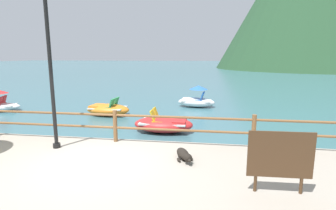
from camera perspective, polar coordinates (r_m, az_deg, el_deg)
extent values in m
plane|color=#3D6B75|center=(45.93, 5.26, 6.90)|extent=(200.00, 200.00, 0.00)
cylinder|color=brown|center=(8.06, -11.25, -4.44)|extent=(0.12, 0.12, 0.95)
cylinder|color=brown|center=(7.70, 17.89, -5.46)|extent=(0.12, 0.12, 0.95)
cylinder|color=brown|center=(7.98, -11.34, -2.13)|extent=(23.80, 0.07, 0.07)
cylinder|color=brown|center=(8.07, -11.24, -4.76)|extent=(23.80, 0.07, 0.07)
cylinder|color=black|center=(7.75, -23.82, 6.32)|extent=(0.10, 0.10, 4.16)
cylinder|color=black|center=(8.12, -22.75, -8.00)|extent=(0.20, 0.20, 0.12)
cube|color=silver|center=(5.36, 22.95, -9.74)|extent=(1.10, 0.08, 0.80)
cube|color=#4C331E|center=(5.35, 23.00, -9.80)|extent=(1.18, 0.07, 0.88)
cylinder|color=#4C331E|center=(5.48, 18.21, -15.48)|extent=(0.06, 0.06, 0.35)
cylinder|color=#4C331E|center=(5.71, 26.64, -15.05)|extent=(0.06, 0.06, 0.35)
ellipsoid|color=black|center=(6.75, 3.22, -10.41)|extent=(0.49, 0.69, 0.24)
sphere|color=black|center=(6.40, 4.30, -11.24)|extent=(0.20, 0.20, 0.20)
ellipsoid|color=black|center=(6.31, 4.63, -11.77)|extent=(0.12, 0.14, 0.08)
cylinder|color=black|center=(7.16, 2.48, -9.82)|extent=(0.12, 0.22, 0.04)
ellipsoid|color=black|center=(6.59, 2.30, -11.67)|extent=(0.14, 0.21, 0.07)
ellipsoid|color=black|center=(6.68, 4.98, -11.38)|extent=(0.14, 0.21, 0.07)
ellipsoid|color=red|center=(10.37, -0.98, -4.19)|extent=(2.30, 1.32, 0.58)
cube|color=silver|center=(10.34, -0.98, -3.64)|extent=(1.79, 1.09, 0.06)
cube|color=yellow|center=(10.10, -2.18, -3.58)|extent=(0.40, 0.40, 0.08)
cube|color=yellow|center=(10.08, -3.20, -2.33)|extent=(0.21, 0.40, 0.43)
cube|color=yellow|center=(10.60, -1.68, -2.90)|extent=(0.40, 0.40, 0.08)
cube|color=yellow|center=(10.58, -2.64, -1.70)|extent=(0.21, 0.40, 0.43)
cube|color=red|center=(10.25, 2.49, -3.44)|extent=(0.51, 0.92, 0.12)
ellipsoid|color=orange|center=(13.56, -12.75, -0.96)|extent=(2.27, 1.42, 0.56)
cube|color=silver|center=(13.54, -12.77, -0.55)|extent=(1.78, 1.16, 0.06)
cube|color=#339956|center=(13.68, -11.71, -0.09)|extent=(0.43, 0.43, 0.08)
cube|color=#339956|center=(13.57, -11.05, 0.79)|extent=(0.24, 0.41, 0.43)
cube|color=#339956|center=(13.23, -12.61, -0.49)|extent=(0.43, 0.43, 0.08)
cube|color=#339956|center=(13.12, -11.94, 0.42)|extent=(0.24, 0.41, 0.43)
cube|color=orange|center=(13.80, -15.04, -0.19)|extent=(0.54, 0.92, 0.12)
ellipsoid|color=white|center=(15.45, 6.09, 0.59)|extent=(2.22, 1.31, 0.54)
cube|color=silver|center=(15.43, 6.10, 0.93)|extent=(1.74, 1.07, 0.06)
cube|color=blue|center=(15.61, 6.80, 1.29)|extent=(0.44, 0.44, 0.08)
cube|color=blue|center=(15.56, 7.48, 2.06)|extent=(0.25, 0.42, 0.43)
cube|color=blue|center=(15.18, 6.58, 1.03)|extent=(0.44, 0.44, 0.08)
cube|color=blue|center=(15.12, 7.27, 1.83)|extent=(0.25, 0.42, 0.43)
cube|color=white|center=(15.51, 3.97, 1.25)|extent=(0.54, 0.81, 0.12)
cone|color=blue|center=(15.31, 6.55, 3.76)|extent=(1.15, 1.15, 0.22)
cube|color=red|center=(17.00, -32.19, 0.27)|extent=(0.51, 0.51, 0.08)
cube|color=red|center=(16.90, -31.70, 1.03)|extent=(0.32, 0.45, 0.43)
cube|color=red|center=(16.46, -32.30, 0.75)|extent=(0.32, 0.45, 0.43)
cone|color=#284C2D|center=(72.99, 20.82, 16.76)|extent=(23.02, 23.02, 23.21)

